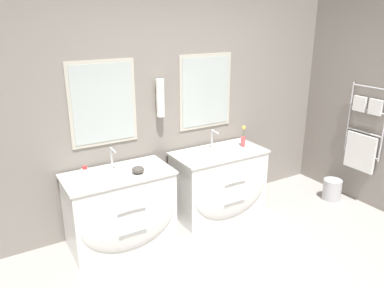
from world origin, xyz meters
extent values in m
cube|color=gray|center=(0.00, 1.86, 1.30)|extent=(5.82, 0.06, 2.60)
cube|color=#BCB7A8|center=(-0.81, 1.82, 1.41)|extent=(0.68, 0.02, 0.85)
cube|color=#B2BCBA|center=(-0.81, 1.81, 1.41)|extent=(0.61, 0.01, 0.78)
cube|color=#BCB7A8|center=(0.40, 1.82, 1.41)|extent=(0.68, 0.02, 0.85)
cube|color=#B2BCBA|center=(0.40, 1.81, 1.41)|extent=(0.61, 0.01, 0.78)
cylinder|color=white|center=(-0.20, 1.76, 1.41)|extent=(0.09, 0.09, 0.40)
cube|color=silver|center=(-0.20, 1.82, 1.41)|extent=(0.05, 0.02, 0.08)
cube|color=gray|center=(2.14, 0.82, 1.30)|extent=(0.06, 3.74, 2.60)
cylinder|color=silver|center=(2.07, 0.65, 1.04)|extent=(0.02, 0.02, 0.88)
cylinder|color=silver|center=(2.07, 1.12, 1.04)|extent=(0.02, 0.02, 0.88)
cylinder|color=silver|center=(2.07, 0.88, 1.45)|extent=(0.02, 0.47, 0.02)
cylinder|color=silver|center=(2.07, 0.88, 1.17)|extent=(0.02, 0.47, 0.02)
cylinder|color=silver|center=(2.07, 0.88, 0.90)|extent=(0.02, 0.47, 0.02)
cylinder|color=silver|center=(2.07, 0.88, 0.63)|extent=(0.02, 0.47, 0.02)
cube|color=white|center=(2.06, 0.88, 0.65)|extent=(0.04, 0.39, 0.45)
cube|color=white|center=(2.06, 0.78, 1.23)|extent=(0.04, 0.16, 0.18)
cube|color=white|center=(2.06, 0.99, 1.23)|extent=(0.04, 0.16, 0.18)
cube|color=white|center=(-0.81, 1.52, 0.37)|extent=(1.03, 0.53, 0.74)
ellipsoid|color=white|center=(-0.81, 1.26, 0.37)|extent=(0.95, 0.12, 0.62)
cube|color=silver|center=(-0.81, 1.52, 0.76)|extent=(1.06, 0.56, 0.03)
ellipsoid|color=white|center=(-0.81, 1.50, 0.73)|extent=(0.33, 0.29, 0.07)
cylinder|color=silver|center=(-0.81, 1.19, 0.52)|extent=(0.28, 0.01, 0.01)
cylinder|color=silver|center=(-0.81, 1.19, 0.28)|extent=(0.28, 0.01, 0.01)
cube|color=white|center=(0.40, 1.52, 0.37)|extent=(1.03, 0.53, 0.74)
ellipsoid|color=white|center=(0.40, 1.26, 0.37)|extent=(0.95, 0.12, 0.62)
cube|color=silver|center=(0.40, 1.52, 0.76)|extent=(1.06, 0.56, 0.03)
ellipsoid|color=white|center=(0.40, 1.50, 0.73)|extent=(0.33, 0.29, 0.07)
cylinder|color=silver|center=(0.40, 1.19, 0.52)|extent=(0.28, 0.01, 0.01)
cylinder|color=silver|center=(0.40, 1.19, 0.28)|extent=(0.28, 0.01, 0.01)
cylinder|color=silver|center=(-0.81, 1.67, 0.88)|extent=(0.02, 0.02, 0.22)
cylinder|color=silver|center=(-0.81, 1.61, 0.98)|extent=(0.02, 0.12, 0.02)
cylinder|color=silver|center=(-0.88, 1.67, 0.79)|extent=(0.03, 0.03, 0.04)
cylinder|color=silver|center=(-0.74, 1.67, 0.79)|extent=(0.03, 0.03, 0.04)
cylinder|color=silver|center=(0.40, 1.67, 0.88)|extent=(0.02, 0.02, 0.22)
cylinder|color=silver|center=(0.40, 1.61, 0.98)|extent=(0.02, 0.12, 0.02)
cylinder|color=silver|center=(0.33, 1.67, 0.79)|extent=(0.03, 0.03, 0.04)
cylinder|color=silver|center=(0.47, 1.67, 0.79)|extent=(0.03, 0.03, 0.04)
cylinder|color=silver|center=(-1.14, 1.43, 0.84)|extent=(0.07, 0.07, 0.15)
cylinder|color=red|center=(-1.14, 1.43, 0.93)|extent=(0.05, 0.05, 0.02)
ellipsoid|color=#4C4742|center=(-0.63, 1.42, 0.80)|extent=(0.12, 0.12, 0.07)
cylinder|color=#CC4C51|center=(0.75, 1.53, 0.83)|extent=(0.05, 0.05, 0.12)
cylinder|color=#477238|center=(0.75, 1.53, 0.94)|extent=(0.01, 0.01, 0.11)
sphere|color=#E5BF47|center=(0.75, 1.53, 1.00)|extent=(0.05, 0.05, 0.05)
cylinder|color=#B7B7BC|center=(1.84, 1.05, 0.13)|extent=(0.23, 0.23, 0.26)
torus|color=#B7B7BC|center=(1.84, 1.05, 0.26)|extent=(0.23, 0.23, 0.01)
camera|label=1|loc=(-1.91, -1.74, 2.22)|focal=35.00mm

